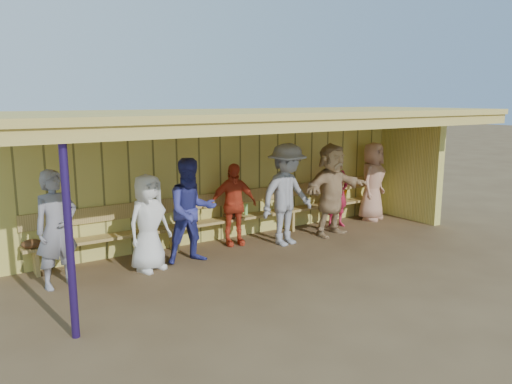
% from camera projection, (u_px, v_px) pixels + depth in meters
% --- Properties ---
extents(ground, '(90.00, 90.00, 0.00)m').
position_uv_depth(ground, '(267.00, 253.00, 8.80)').
color(ground, brown).
rests_on(ground, ground).
extents(player_a, '(0.71, 0.55, 1.72)m').
position_uv_depth(player_a, '(57.00, 229.00, 7.10)').
color(player_a, gray).
rests_on(player_a, ground).
extents(player_b, '(0.87, 0.71, 1.55)m').
position_uv_depth(player_b, '(149.00, 223.00, 7.83)').
color(player_b, silver).
rests_on(player_b, ground).
extents(player_c, '(0.91, 0.75, 1.75)m').
position_uv_depth(player_c, '(192.00, 211.00, 8.20)').
color(player_c, navy).
rests_on(player_c, ground).
extents(player_d, '(0.95, 0.55, 1.53)m').
position_uv_depth(player_d, '(233.00, 204.00, 9.22)').
color(player_d, red).
rests_on(player_d, ground).
extents(player_e, '(1.32, 0.90, 1.89)m').
position_uv_depth(player_e, '(287.00, 195.00, 9.19)').
color(player_e, gray).
rests_on(player_e, ground).
extents(player_f, '(1.77, 0.79, 1.84)m').
position_uv_depth(player_f, '(332.00, 190.00, 9.85)').
color(player_f, tan).
rests_on(player_f, ground).
extents(player_g, '(0.56, 0.38, 1.50)m').
position_uv_depth(player_g, '(338.00, 192.00, 10.53)').
color(player_g, '#BC1E3B').
rests_on(player_g, ground).
extents(player_h, '(1.00, 0.84, 1.74)m').
position_uv_depth(player_h, '(372.00, 181.00, 11.13)').
color(player_h, tan).
rests_on(player_h, ground).
extents(dugout_structure, '(8.80, 3.20, 2.50)m').
position_uv_depth(dugout_structure, '(264.00, 153.00, 9.26)').
color(dugout_structure, '#D2C559').
rests_on(dugout_structure, ground).
extents(bench, '(7.60, 0.34, 0.93)m').
position_uv_depth(bench, '(234.00, 212.00, 9.62)').
color(bench, tan).
rests_on(bench, ground).
extents(dugout_equipment, '(7.49, 0.62, 0.80)m').
position_uv_depth(dugout_equipment, '(196.00, 222.00, 9.05)').
color(dugout_equipment, gold).
rests_on(dugout_equipment, ground).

